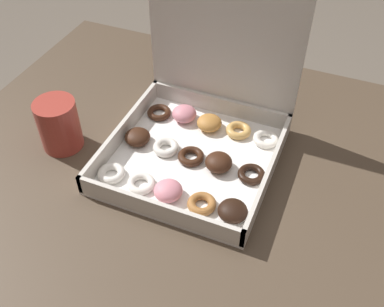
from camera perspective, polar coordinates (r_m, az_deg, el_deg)
name	(u,v)px	position (r m, az deg, el deg)	size (l,w,h in m)	color
dining_table	(182,231)	(0.87, -1.33, -9.85)	(1.00, 0.96, 0.75)	#4C3D2D
donut_box	(202,117)	(0.84, 1.26, 4.62)	(0.30, 0.31, 0.35)	white
coffee_mug	(59,124)	(0.89, -16.58, 3.62)	(0.08, 0.08, 0.10)	#A3382D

